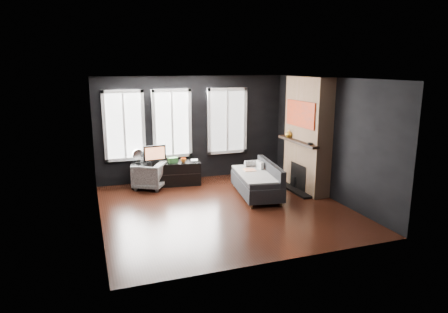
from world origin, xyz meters
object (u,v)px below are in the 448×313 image
object	(u,v)px
mug	(183,160)
mantel_vase	(289,134)
sofa	(256,179)
armchair	(149,174)
book	(191,156)
media_console	(166,174)
monitor	(155,153)

from	to	relation	value
mug	mantel_vase	size ratio (longest dim) A/B	0.71
sofa	mug	size ratio (longest dim) A/B	13.44
armchair	book	bearing A→B (deg)	127.68
mug	media_console	bearing A→B (deg)	161.87
sofa	mug	xyz separation A→B (m)	(-1.37, 1.40, 0.27)
media_console	book	size ratio (longest dim) A/B	7.20
sofa	mug	world-z (taller)	sofa
sofa	armchair	size ratio (longest dim) A/B	2.52
mug	book	bearing A→B (deg)	30.67
sofa	book	distance (m)	1.94
armchair	mug	distance (m)	0.92
monitor	mantel_vase	world-z (taller)	mantel_vase
sofa	book	world-z (taller)	book
armchair	monitor	world-z (taller)	monitor
mug	book	distance (m)	0.27
mantel_vase	sofa	bearing A→B (deg)	-155.52
monitor	sofa	bearing A→B (deg)	-42.89
sofa	mantel_vase	size ratio (longest dim) A/B	9.60
monitor	mug	bearing A→B (deg)	-17.69
monitor	armchair	bearing A→B (deg)	-145.33
sofa	monitor	bearing A→B (deg)	151.41
monitor	mantel_vase	distance (m)	3.34
monitor	book	xyz separation A→B (m)	(0.91, -0.01, -0.14)
sofa	mug	bearing A→B (deg)	142.61
media_console	mug	world-z (taller)	mug
sofa	monitor	distance (m)	2.62
media_console	mug	bearing A→B (deg)	-10.37
sofa	media_console	bearing A→B (deg)	147.55
sofa	monitor	world-z (taller)	monitor
book	mantel_vase	distance (m)	2.53
media_console	book	world-z (taller)	book
monitor	mug	size ratio (longest dim) A/B	4.25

